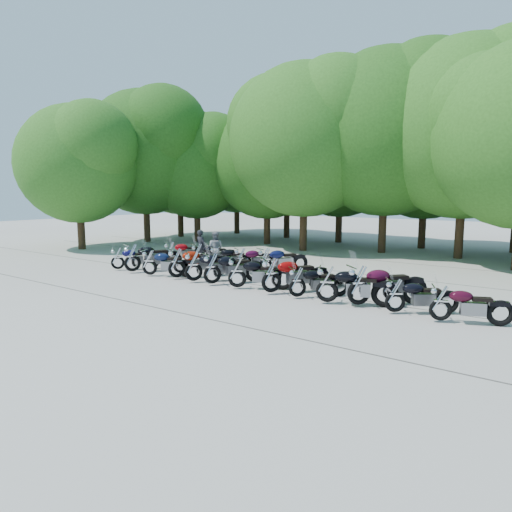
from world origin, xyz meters
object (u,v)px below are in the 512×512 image
Objects in this scene: motorcycle_0 at (118,258)px; rider_1 at (215,248)px; motorcycle_4 at (194,265)px; motorcycle_10 at (359,284)px; motorcycle_7 at (271,274)px; motorcycle_1 at (132,257)px; motorcycle_5 at (212,267)px; motorcycle_6 at (237,271)px; motorcycle_9 at (327,283)px; motorcycle_3 at (177,262)px; motorcycle_13 at (171,252)px; motorcycle_14 at (198,254)px; motorcycle_8 at (298,281)px; motorcycle_2 at (150,261)px; motorcycle_17 at (265,260)px; motorcycle_16 at (241,259)px; motorcycle_15 at (216,256)px; motorcycle_12 at (441,302)px; rider_0 at (201,247)px; motorcycle_11 at (395,294)px.

rider_1 is (2.67, 3.49, 0.25)m from motorcycle_0.
motorcycle_4 is 6.66m from motorcycle_10.
motorcycle_10 is at bearing -141.94° from motorcycle_4.
motorcycle_1 is at bearing 35.81° from motorcycle_7.
motorcycle_0 is at bearing 30.36° from motorcycle_5.
motorcycle_9 reaches higher than motorcycle_6.
motorcycle_0 is 1.05m from motorcycle_1.
motorcycle_13 is at bearing -10.74° from motorcycle_3.
motorcycle_9 is (3.63, -0.10, 0.04)m from motorcycle_6.
motorcycle_7 is at bearing -176.47° from motorcycle_14.
motorcycle_2 is at bearing 42.30° from motorcycle_8.
motorcycle_17 is at bearing -115.45° from motorcycle_0.
motorcycle_17 is (1.38, 2.84, -0.02)m from motorcycle_4.
motorcycle_0 is at bearing 35.54° from motorcycle_7.
motorcycle_10 is 1.17× the size of motorcycle_14.
motorcycle_4 is at bearing 32.11° from motorcycle_5.
motorcycle_10 is at bearing -97.98° from motorcycle_9.
motorcycle_17 is at bearing -146.07° from motorcycle_16.
motorcycle_17 reaches higher than motorcycle_2.
motorcycle_5 is at bearing 41.37° from motorcycle_8.
motorcycle_1 reaches higher than motorcycle_15.
motorcycle_1 is 10.24m from motorcycle_10.
motorcycle_2 is at bearing 32.63° from motorcycle_5.
motorcycle_10 is 9.22m from rider_1.
motorcycle_15 is at bearing -29.42° from motorcycle_4.
motorcycle_6 is (1.17, 0.02, -0.03)m from motorcycle_5.
motorcycle_2 is at bearing 60.33° from motorcycle_6.
motorcycle_12 is (13.72, -0.10, 0.00)m from motorcycle_0.
motorcycle_13 is 1.47m from rider_0.
motorcycle_5 is 0.94× the size of motorcycle_10.
motorcycle_3 is 1.22× the size of motorcycle_12.
motorcycle_0 is 11.28m from motorcycle_10.
motorcycle_5 is at bearing -113.60° from motorcycle_2.
motorcycle_6 is 6.60m from motorcycle_13.
motorcycle_16 is at bearing 140.39° from rider_1.
motorcycle_10 is at bearing -166.64° from motorcycle_16.
motorcycle_16 is (-7.74, 2.83, 0.02)m from motorcycle_11.
motorcycle_3 is at bearing 171.87° from motorcycle_13.
motorcycle_17 is at bearing -17.53° from motorcycle_6.
motorcycle_12 is (1.28, -0.13, -0.00)m from motorcycle_11.
rider_0 is at bearing 20.79° from motorcycle_16.
motorcycle_12 is (12.68, -0.08, -0.13)m from motorcycle_1.
motorcycle_6 reaches higher than motorcycle_16.
motorcycle_14 is (-10.13, 2.68, 0.04)m from motorcycle_11.
rider_1 is (-0.91, 3.38, 0.12)m from motorcycle_3.
motorcycle_16 is at bearing -116.08° from motorcycle_15.
rider_0 is (-5.10, 3.65, 0.17)m from motorcycle_6.
motorcycle_5 is 0.96× the size of motorcycle_7.
motorcycle_3 is at bearing 82.58° from rider_1.
motorcycle_1 is 3.88m from rider_1.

